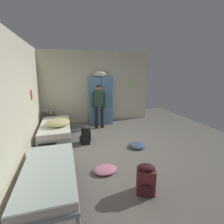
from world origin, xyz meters
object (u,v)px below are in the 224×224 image
bed_left_front (49,173)px  clothes_pile_denim (137,145)px  water_bottle (47,110)px  clothes_pile_pink (105,170)px  locker_bank (100,100)px  bedding_heap (58,122)px  shelf_unit (50,119)px  backpack_maroon (146,180)px  person_traveler (99,103)px  backpack_black (85,135)px  bed_left_rear (55,127)px  lotion_bottle (51,111)px

bed_left_front → clothes_pile_denim: (2.22, 1.21, -0.33)m
water_bottle → clothes_pile_pink: water_bottle is taller
locker_bank → bedding_heap: (-1.59, -1.38, -0.38)m
shelf_unit → bed_left_front: bearing=-86.1°
water_bottle → backpack_maroon: (1.95, -4.14, -0.41)m
person_traveler → backpack_maroon: (0.09, -3.58, -0.70)m
clothes_pile_denim → bedding_heap: bearing=153.3°
person_traveler → backpack_black: size_ratio=2.90×
water_bottle → clothes_pile_denim: size_ratio=0.49×
bed_left_rear → backpack_maroon: backpack_maroon is taller
locker_bank → bed_left_front: bearing=-114.8°
person_traveler → backpack_black: person_traveler is taller
water_bottle → lotion_bottle: water_bottle is taller
clothes_pile_denim → person_traveler: bearing=109.9°
shelf_unit → lotion_bottle: (0.07, -0.04, 0.29)m
bed_left_rear → lotion_bottle: (-0.18, 1.11, 0.25)m
backpack_maroon → bed_left_front: bearing=163.6°
bed_left_front → bed_left_rear: 2.49m
locker_bank → backpack_maroon: 4.20m
backpack_maroon → clothes_pile_pink: 0.99m
shelf_unit → backpack_maroon: size_ratio=1.04×
locker_bank → backpack_black: size_ratio=3.76×
locker_bank → backpack_black: locker_bank is taller
lotion_bottle → backpack_maroon: lotion_bottle is taller
shelf_unit → water_bottle: 0.34m
locker_bank → clothes_pile_pink: locker_bank is taller
locker_bank → bed_left_front: (-1.69, -3.66, -0.59)m
bedding_heap → clothes_pile_denim: bedding_heap is taller
backpack_black → clothes_pile_pink: backpack_black is taller
bedding_heap → clothes_pile_pink: bedding_heap is taller
shelf_unit → backpack_maroon: 4.52m
bedding_heap → clothes_pile_pink: size_ratio=1.37×
shelf_unit → backpack_black: bearing=-57.8°
locker_bank → shelf_unit: 2.04m
person_traveler → shelf_unit: bearing=163.1°
water_bottle → lotion_bottle: bearing=-21.8°
shelf_unit → bedding_heap: 1.43m
bedding_heap → locker_bank: bearing=40.9°
locker_bank → person_traveler: 0.58m
clothes_pile_pink → water_bottle: bearing=112.9°
bedding_heap → backpack_maroon: size_ratio=1.27×
water_bottle → person_traveler: bearing=-16.7°
bed_left_rear → person_traveler: bearing=21.7°
bedding_heap → clothes_pile_pink: 2.25m
locker_bank → water_bottle: size_ratio=9.05×
shelf_unit → bed_left_rear: size_ratio=0.30×
lotion_bottle → clothes_pile_denim: size_ratio=0.30×
shelf_unit → backpack_black: (1.10, -1.75, -0.09)m
bed_left_front → backpack_black: (0.85, 1.89, -0.12)m
locker_bank → bed_left_front: locker_bank is taller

